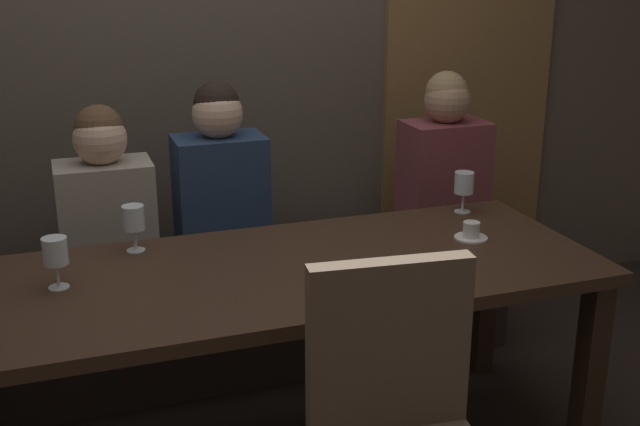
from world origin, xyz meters
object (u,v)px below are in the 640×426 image
banquette_bench (228,321)px  espresso_cup (471,232)px  diner_far_end (444,166)px  dining_table (271,294)px  wine_glass_far_right (55,253)px  diner_redhead (106,206)px  diner_bearded (220,186)px  wine_glass_center_back (134,220)px  wine_glass_far_left (464,185)px

banquette_bench → espresso_cup: espresso_cup is taller
diner_far_end → banquette_bench: bearing=-179.8°
dining_table → banquette_bench: 0.82m
diner_far_end → wine_glass_far_right: bearing=-159.0°
diner_redhead → diner_far_end: bearing=1.0°
diner_redhead → espresso_cup: diner_redhead is taller
banquette_bench → diner_redhead: bearing=-177.3°
diner_redhead → wine_glass_far_right: (-0.20, -0.61, 0.06)m
dining_table → diner_bearded: 0.73m
banquette_bench → diner_far_end: 1.16m
diner_redhead → wine_glass_center_back: 0.37m
wine_glass_center_back → wine_glass_far_right: 0.36m
dining_table → banquette_bench: dining_table is taller
banquette_bench → diner_bearded: (-0.01, 0.01, 0.60)m
dining_table → wine_glass_center_back: wine_glass_center_back is taller
diner_far_end → diner_bearded: bearing=179.4°
wine_glass_center_back → dining_table: bearing=-38.5°
wine_glass_far_left → wine_glass_far_right: (-1.54, -0.25, 0.00)m
diner_bearded → wine_glass_center_back: size_ratio=4.87×
wine_glass_center_back → wine_glass_far_left: 1.28m
diner_redhead → wine_glass_center_back: (0.07, -0.36, 0.05)m
diner_redhead → wine_glass_far_left: size_ratio=4.51×
diner_far_end → wine_glass_far_right: size_ratio=4.83×
diner_far_end → espresso_cup: 0.71m
wine_glass_far_left → diner_bearded: bearing=156.4°
diner_redhead → wine_glass_far_left: diner_redhead is taller
espresso_cup → diner_redhead: bearing=152.3°
banquette_bench → wine_glass_center_back: 0.83m
diner_bearded → wine_glass_far_right: diner_bearded is taller
dining_table → diner_bearded: bearing=90.5°
banquette_bench → diner_far_end: (1.00, 0.00, 0.60)m
dining_table → diner_far_end: bearing=35.2°
dining_table → banquette_bench: (0.00, 0.70, -0.42)m
espresso_cup → diner_far_end: bearing=70.4°
diner_far_end → dining_table: bearing=-144.8°
diner_redhead → diner_bearded: size_ratio=0.93×
espresso_cup → wine_glass_far_left: bearing=66.6°
diner_bearded → diner_far_end: (1.00, -0.01, -0.00)m
wine_glass_center_back → wine_glass_far_left: same height
wine_glass_center_back → espresso_cup: bearing=-13.5°
dining_table → wine_glass_center_back: bearing=141.5°
wine_glass_center_back → espresso_cup: wine_glass_center_back is taller
diner_far_end → diner_redhead: bearing=-179.0°
dining_table → diner_bearded: (-0.01, 0.71, 0.18)m
banquette_bench → dining_table: bearing=-90.0°
wine_glass_center_back → wine_glass_far_left: size_ratio=1.00×
diner_bearded → espresso_cup: diner_bearded is taller
wine_glass_far_left → diner_redhead: bearing=165.3°
diner_bearded → espresso_cup: 1.02m
wine_glass_far_left → wine_glass_far_right: 1.56m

